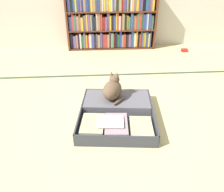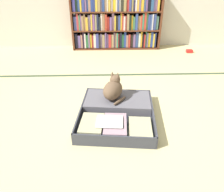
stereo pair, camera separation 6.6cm
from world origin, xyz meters
name	(u,v)px [view 1 (the left image)]	position (x,y,z in m)	size (l,w,h in m)	color
ground_plane	(125,127)	(0.00, 0.00, 0.00)	(10.00, 10.00, 0.00)	#CABF87
tatami_border	(115,75)	(0.00, 1.12, 0.00)	(4.80, 0.05, 0.00)	#394B33
bookshelf	(111,22)	(0.03, 2.26, 0.46)	(1.50, 0.24, 0.95)	#5B2F1D
open_suitcase	(116,112)	(-0.06, 0.18, 0.05)	(0.75, 0.83, 0.11)	#363944
black_cat	(113,89)	(-0.08, 0.34, 0.21)	(0.27, 0.31, 0.27)	brown
small_red_pouch	(184,50)	(1.27, 1.97, 0.02)	(0.10, 0.07, 0.05)	red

